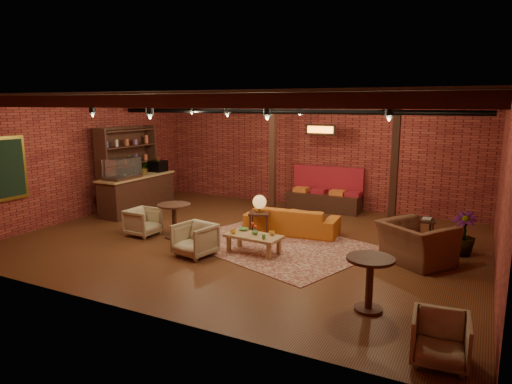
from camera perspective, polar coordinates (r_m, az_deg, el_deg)
The scene contains 29 objects.
floor at distance 10.44m, azimuth -1.04°, elevation -5.95°, with size 10.00×10.00×0.00m, color #371D0D.
ceiling at distance 9.99m, azimuth -1.11°, elevation 11.90°, with size 10.00×8.00×0.02m, color black.
wall_back at distance 13.72m, azimuth 6.87°, elevation 4.87°, with size 10.00×0.02×3.20m, color maroon.
wall_front at distance 6.88m, azimuth -17.00°, elevation -1.55°, with size 10.00×0.02×3.20m, color maroon.
wall_left at distance 13.19m, azimuth -20.65°, elevation 4.01°, with size 0.02×8.00×3.20m, color maroon.
wall_right at distance 8.92m, azimuth 28.53°, elevation 0.36°, with size 0.02×8.00×3.20m, color maroon.
ceiling_beams at distance 9.99m, azimuth -1.11°, elevation 11.22°, with size 9.80×6.40×0.22m, color black, non-canonical shape.
ceiling_pipe at distance 11.42m, azimuth 2.75°, elevation 10.02°, with size 0.12×0.12×9.60m, color black.
post_left at distance 12.66m, azimuth 2.10°, elevation 4.44°, with size 0.16×0.16×3.20m, color black.
post_right at distance 11.06m, azimuth 16.91°, elevation 3.03°, with size 0.16×0.16×3.20m, color black.
service_counter at distance 13.37m, azimuth -14.65°, elevation 0.98°, with size 0.80×2.50×1.60m, color black, non-canonical shape.
plant_counter at distance 13.39m, azimuth -13.85°, elevation 2.85°, with size 0.35×0.39×0.30m, color #337F33.
shelving_hutch at distance 13.65m, azimuth -15.71°, elevation 2.82°, with size 0.52×2.00×2.40m, color black, non-canonical shape.
chalkboard_menu at distance 11.72m, azimuth -28.71°, elevation 2.58°, with size 0.08×0.96×1.46m, color black.
banquette at distance 13.26m, azimuth 8.51°, elevation -0.18°, with size 2.10×0.70×1.00m, color maroon, non-canonical shape.
service_sign at distance 12.61m, azimuth 8.09°, elevation 7.74°, with size 0.86×0.06×0.30m, color orange.
ceiling_spotlights at distance 9.99m, azimuth -1.10°, elevation 9.95°, with size 6.40×4.40×0.28m, color black, non-canonical shape.
rug at distance 10.07m, azimuth 2.61°, elevation -6.55°, with size 3.88×2.97×0.01m, color maroon.
sofa at distance 10.88m, azimuth 4.51°, elevation -3.53°, with size 2.19×0.86×0.64m, color #B05618.
coffee_table at distance 9.39m, azimuth -0.33°, elevation -5.63°, with size 1.19×0.66×0.65m.
side_table_lamp at distance 10.46m, azimuth 0.44°, elevation -1.66°, with size 0.60×0.60×0.99m.
round_table_left at distance 10.62m, azimuth -10.19°, elevation -2.84°, with size 0.76×0.76×0.79m.
armchair_a at distance 10.99m, azimuth -13.90°, elevation -3.49°, with size 0.68×0.64×0.70m, color beige.
armchair_b at distance 9.33m, azimuth -7.65°, elevation -5.74°, with size 0.72×0.67×0.74m, color beige.
armchair_right at distance 9.30m, azimuth 19.44°, elevation -5.26°, with size 1.23×0.80×1.08m, color brown.
side_table_book at distance 10.66m, azimuth 20.06°, elevation -3.37°, with size 0.60×0.60×0.58m.
round_table_right at distance 7.03m, azimuth 14.04°, elevation -10.06°, with size 0.71×0.71×0.83m.
armchair_far at distance 6.05m, azimuth 22.05°, elevation -16.43°, with size 0.65×0.60×0.66m, color beige.
plant_tall at distance 9.99m, azimuth 24.87°, elevation 0.26°, with size 1.52×1.52×2.71m, color #4C7F4C.
Camera 1 is at (4.72, -8.80, 3.03)m, focal length 32.00 mm.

